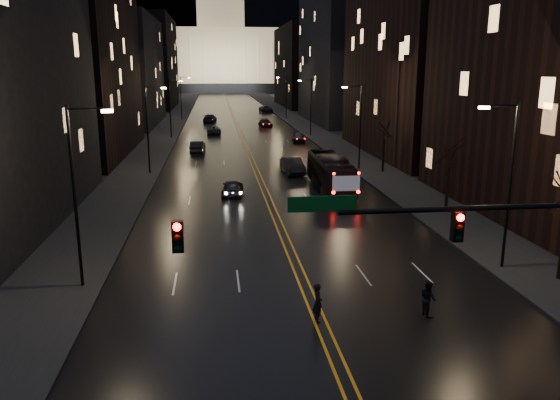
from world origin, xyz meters
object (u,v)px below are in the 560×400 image
object	(u,v)px
oncoming_car_a	(232,187)
receding_car_a	(293,166)
traffic_signal	(525,238)
pedestrian_b	(428,298)
bus	(330,173)
pedestrian_a	(318,303)
oncoming_car_b	(198,147)

from	to	relation	value
oncoming_car_a	receding_car_a	world-z (taller)	receding_car_a
traffic_signal	oncoming_car_a	world-z (taller)	traffic_signal
pedestrian_b	oncoming_car_a	bearing A→B (deg)	7.91
traffic_signal	bus	distance (m)	31.01
pedestrian_a	receding_car_a	bearing A→B (deg)	-14.07
receding_car_a	pedestrian_b	distance (m)	33.60
oncoming_car_b	traffic_signal	bearing A→B (deg)	106.44
oncoming_car_a	pedestrian_a	world-z (taller)	pedestrian_a
oncoming_car_a	pedestrian_b	world-z (taller)	pedestrian_b
bus	oncoming_car_b	xyz separation A→B (m)	(-12.39, 23.35, -0.75)
receding_car_a	pedestrian_a	world-z (taller)	pedestrian_a
bus	oncoming_car_b	size ratio (longest dim) A/B	2.32
oncoming_car_b	receding_car_a	bearing A→B (deg)	126.50
oncoming_car_a	pedestrian_b	xyz separation A→B (m)	(7.71, -24.33, 0.09)
pedestrian_a	pedestrian_b	world-z (taller)	pedestrian_a
receding_car_a	pedestrian_b	world-z (taller)	receding_car_a
oncoming_car_a	oncoming_car_b	size ratio (longest dim) A/B	0.89
oncoming_car_a	oncoming_car_b	bearing A→B (deg)	-75.23
traffic_signal	receding_car_a	size ratio (longest dim) A/B	3.42
oncoming_car_a	pedestrian_b	bearing A→B (deg)	114.10
oncoming_car_a	oncoming_car_b	world-z (taller)	oncoming_car_b
pedestrian_a	oncoming_car_b	bearing A→B (deg)	-0.37
oncoming_car_a	pedestrian_b	size ratio (longest dim) A/B	2.62
pedestrian_a	pedestrian_b	xyz separation A→B (m)	(4.92, 0.00, -0.06)
bus	pedestrian_a	size ratio (longest dim) A/B	6.33
bus	receding_car_a	xyz separation A→B (m)	(-2.29, 7.78, -0.70)
traffic_signal	pedestrian_b	size ratio (longest dim) A/B	10.73
bus	pedestrian_b	bearing A→B (deg)	-90.98
bus	traffic_signal	bearing A→B (deg)	-88.55
bus	receding_car_a	size ratio (longest dim) A/B	2.18
pedestrian_a	traffic_signal	bearing A→B (deg)	-137.52
bus	pedestrian_b	size ratio (longest dim) A/B	6.83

